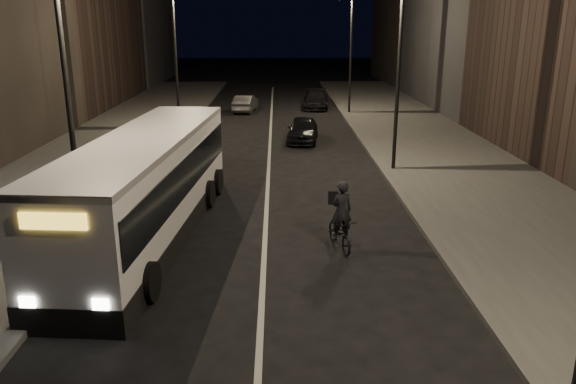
{
  "coord_description": "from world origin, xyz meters",
  "views": [
    {
      "loc": [
        0.39,
        -12.27,
        6.53
      ],
      "look_at": [
        0.72,
        4.08,
        1.5
      ],
      "focal_mm": 35.0,
      "sensor_mm": 36.0,
      "label": 1
    }
  ],
  "objects_px": {
    "cyclist_on_bicycle": "(340,226)",
    "car_far": "(316,99)",
    "streetlight_right_mid": "(394,49)",
    "city_bus": "(147,183)",
    "car_near": "(303,130)",
    "streetlight_right_far": "(347,37)",
    "streetlight_left_near": "(73,63)",
    "car_mid": "(245,103)",
    "streetlight_left_far": "(179,40)"
  },
  "relations": [
    {
      "from": "car_near",
      "to": "car_far",
      "type": "distance_m",
      "value": 12.44
    },
    {
      "from": "streetlight_right_far",
      "to": "car_near",
      "type": "distance_m",
      "value": 11.1
    },
    {
      "from": "streetlight_left_near",
      "to": "city_bus",
      "type": "xyz_separation_m",
      "value": [
        1.73,
        0.31,
        -3.62
      ]
    },
    {
      "from": "streetlight_right_far",
      "to": "streetlight_left_near",
      "type": "distance_m",
      "value": 26.26
    },
    {
      "from": "city_bus",
      "to": "streetlight_right_mid",
      "type": "bearing_deg",
      "value": 45.62
    },
    {
      "from": "streetlight_right_far",
      "to": "city_bus",
      "type": "bearing_deg",
      "value": -110.66
    },
    {
      "from": "streetlight_right_far",
      "to": "cyclist_on_bicycle",
      "type": "bearing_deg",
      "value": -97.1
    },
    {
      "from": "streetlight_right_mid",
      "to": "car_far",
      "type": "distance_m",
      "value": 19.58
    },
    {
      "from": "streetlight_right_mid",
      "to": "cyclist_on_bicycle",
      "type": "distance_m",
      "value": 10.44
    },
    {
      "from": "streetlight_right_far",
      "to": "car_far",
      "type": "xyz_separation_m",
      "value": [
        -1.95,
        2.91,
        -4.69
      ]
    },
    {
      "from": "streetlight_right_far",
      "to": "city_bus",
      "type": "xyz_separation_m",
      "value": [
        -8.93,
        -23.69,
        -3.62
      ]
    },
    {
      "from": "streetlight_right_mid",
      "to": "streetlight_right_far",
      "type": "height_order",
      "value": "same"
    },
    {
      "from": "streetlight_left_near",
      "to": "cyclist_on_bicycle",
      "type": "bearing_deg",
      "value": -6.2
    },
    {
      "from": "streetlight_right_far",
      "to": "car_mid",
      "type": "bearing_deg",
      "value": 170.13
    },
    {
      "from": "streetlight_left_far",
      "to": "streetlight_right_far",
      "type": "bearing_deg",
      "value": 29.36
    },
    {
      "from": "streetlight_left_near",
      "to": "car_near",
      "type": "xyz_separation_m",
      "value": [
        7.16,
        14.57,
        -4.68
      ]
    },
    {
      "from": "streetlight_right_mid",
      "to": "streetlight_left_far",
      "type": "xyz_separation_m",
      "value": [
        -10.66,
        10.0,
        0.0
      ]
    },
    {
      "from": "city_bus",
      "to": "cyclist_on_bicycle",
      "type": "xyz_separation_m",
      "value": [
        5.84,
        -1.13,
        -1.03
      ]
    },
    {
      "from": "streetlight_left_near",
      "to": "streetlight_left_far",
      "type": "bearing_deg",
      "value": 90.0
    },
    {
      "from": "city_bus",
      "to": "streetlight_left_near",
      "type": "bearing_deg",
      "value": -165.02
    },
    {
      "from": "streetlight_left_near",
      "to": "car_mid",
      "type": "bearing_deg",
      "value": 82.34
    },
    {
      "from": "streetlight_left_near",
      "to": "car_mid",
      "type": "height_order",
      "value": "streetlight_left_near"
    },
    {
      "from": "car_near",
      "to": "car_mid",
      "type": "xyz_separation_m",
      "value": [
        -3.77,
        10.7,
        -0.06
      ]
    },
    {
      "from": "streetlight_right_far",
      "to": "city_bus",
      "type": "distance_m",
      "value": 25.58
    },
    {
      "from": "streetlight_right_far",
      "to": "car_mid",
      "type": "distance_m",
      "value": 8.77
    },
    {
      "from": "car_far",
      "to": "streetlight_left_far",
      "type": "bearing_deg",
      "value": -130.95
    },
    {
      "from": "streetlight_right_mid",
      "to": "cyclist_on_bicycle",
      "type": "bearing_deg",
      "value": -109.32
    },
    {
      "from": "streetlight_left_far",
      "to": "cyclist_on_bicycle",
      "type": "relative_size",
      "value": 3.81
    },
    {
      "from": "streetlight_right_mid",
      "to": "car_near",
      "type": "xyz_separation_m",
      "value": [
        -3.5,
        6.57,
        -4.68
      ]
    },
    {
      "from": "streetlight_left_near",
      "to": "cyclist_on_bicycle",
      "type": "relative_size",
      "value": 3.81
    },
    {
      "from": "cyclist_on_bicycle",
      "to": "car_far",
      "type": "relative_size",
      "value": 0.46
    },
    {
      "from": "car_near",
      "to": "streetlight_left_far",
      "type": "bearing_deg",
      "value": 160.63
    },
    {
      "from": "streetlight_right_far",
      "to": "streetlight_left_far",
      "type": "height_order",
      "value": "same"
    },
    {
      "from": "streetlight_left_far",
      "to": "car_far",
      "type": "xyz_separation_m",
      "value": [
        8.72,
        8.91,
        -4.69
      ]
    },
    {
      "from": "streetlight_right_mid",
      "to": "streetlight_right_far",
      "type": "distance_m",
      "value": 16.0
    },
    {
      "from": "streetlight_left_far",
      "to": "car_far",
      "type": "height_order",
      "value": "streetlight_left_far"
    },
    {
      "from": "streetlight_left_far",
      "to": "car_near",
      "type": "relative_size",
      "value": 2.04
    },
    {
      "from": "streetlight_left_near",
      "to": "car_far",
      "type": "bearing_deg",
      "value": 72.05
    },
    {
      "from": "streetlight_right_mid",
      "to": "car_near",
      "type": "height_order",
      "value": "streetlight_right_mid"
    },
    {
      "from": "streetlight_right_far",
      "to": "streetlight_left_far",
      "type": "bearing_deg",
      "value": -150.64
    },
    {
      "from": "streetlight_right_mid",
      "to": "car_near",
      "type": "distance_m",
      "value": 8.79
    },
    {
      "from": "streetlight_right_far",
      "to": "car_far",
      "type": "relative_size",
      "value": 1.76
    },
    {
      "from": "city_bus",
      "to": "car_near",
      "type": "xyz_separation_m",
      "value": [
        5.43,
        14.26,
        -1.07
      ]
    },
    {
      "from": "car_near",
      "to": "car_far",
      "type": "xyz_separation_m",
      "value": [
        1.55,
        12.34,
        -0.01
      ]
    },
    {
      "from": "streetlight_left_near",
      "to": "streetlight_left_far",
      "type": "distance_m",
      "value": 18.0
    },
    {
      "from": "streetlight_left_near",
      "to": "car_mid",
      "type": "distance_m",
      "value": 25.93
    },
    {
      "from": "streetlight_left_far",
      "to": "city_bus",
      "type": "height_order",
      "value": "streetlight_left_far"
    },
    {
      "from": "city_bus",
      "to": "car_far",
      "type": "xyz_separation_m",
      "value": [
        6.99,
        26.6,
        -1.07
      ]
    },
    {
      "from": "streetlight_right_far",
      "to": "car_mid",
      "type": "height_order",
      "value": "streetlight_right_far"
    },
    {
      "from": "car_far",
      "to": "cyclist_on_bicycle",
      "type": "bearing_deg",
      "value": -88.95
    }
  ]
}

